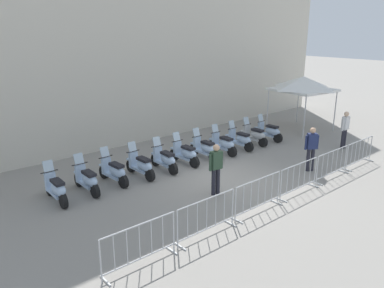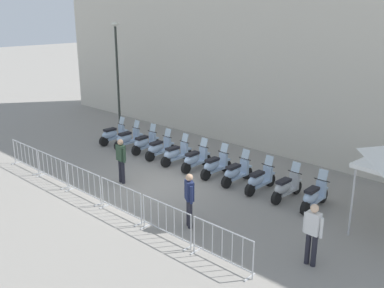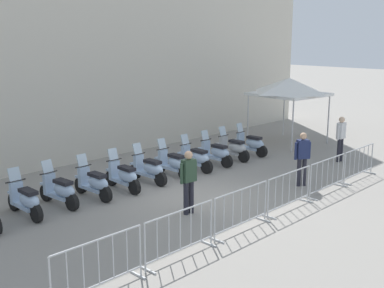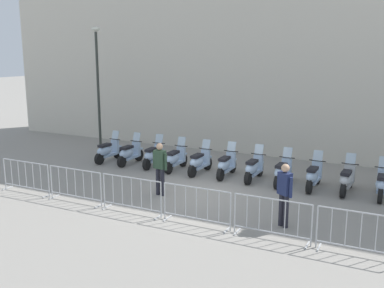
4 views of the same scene
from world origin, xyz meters
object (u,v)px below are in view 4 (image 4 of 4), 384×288
Objects in this scene: motorcycle_2 at (153,156)px; motorcycle_8 at (313,176)px; motorcycle_5 at (226,165)px; barrier_segment_2 at (132,195)px; motorcycle_0 at (108,151)px; barrier_segment_0 at (26,177)px; motorcycle_9 at (347,180)px; motorcycle_4 at (199,162)px; officer_by_barriers at (160,166)px; barrier_segment_1 at (75,186)px; motorcycle_10 at (382,184)px; barrier_segment_4 at (272,219)px; motorcycle_1 at (129,154)px; street_lamp at (98,77)px; officer_near_row_end at (284,191)px; barrier_segment_3 at (196,206)px; motorcycle_6 at (253,169)px; motorcycle_3 at (175,159)px; barrier_segment_5 at (361,234)px; motorcycle_7 at (282,172)px.

motorcycle_2 is 6.40m from motorcycle_8.
barrier_segment_2 is at bearing -97.19° from motorcycle_5.
barrier_segment_0 is (0.57, -4.54, 0.07)m from motorcycle_0.
barrier_segment_0 is at bearing -174.51° from barrier_segment_2.
motorcycle_9 is (4.25, 0.41, 0.00)m from motorcycle_5.
motorcycle_4 is 2.89m from officer_by_barriers.
barrier_segment_1 is at bearing -138.59° from motorcycle_8.
motorcycle_10 is 0.87× the size of barrier_segment_4.
motorcycle_1 is 4.50m from street_lamp.
motorcycle_8 is 0.31× the size of street_lamp.
motorcycle_0 is at bearing -40.14° from street_lamp.
officer_near_row_end is (8.26, 1.73, 0.46)m from barrier_segment_0.
barrier_segment_1 and barrier_segment_2 have the same top height.
officer_by_barriers reaches higher than motorcycle_0.
motorcycle_0 is at bearing 138.75° from barrier_segment_2.
motorcycle_6 is at bearing 95.18° from barrier_segment_3.
motorcycle_3 is at bearing -14.17° from street_lamp.
motorcycle_2 is 5.19m from barrier_segment_2.
motorcycle_0 is 5.12m from officer_by_barriers.
barrier_segment_5 is (6.70, -3.96, 0.07)m from motorcycle_4.
officer_by_barriers is (-2.96, -3.15, 0.53)m from motorcycle_7.
barrier_segment_5 is (2.44, -4.37, 0.07)m from motorcycle_8.
motorcycle_4 and motorcycle_5 have the same top height.
motorcycle_8 is 1.07m from motorcycle_9.
motorcycle_1 is 4.28m from motorcycle_5.
barrier_segment_1 is 4.17m from barrier_segment_3.
motorcycle_10 is at bearing 4.79° from motorcycle_2.
motorcycle_7 is 0.87× the size of barrier_segment_5.
motorcycle_1 is 1.00× the size of motorcycle_4.
motorcycle_7 is at bearing 5.06° from motorcycle_3.
officer_near_row_end reaches higher than barrier_segment_4.
motorcycle_0 is 1.00× the size of motorcycle_6.
street_lamp is (-6.69, 5.80, 2.89)m from barrier_segment_2.
street_lamp reaches higher than barrier_segment_5.
street_lamp is (-10.85, 5.41, 2.89)m from barrier_segment_4.
motorcycle_8 is 1.00× the size of motorcycle_9.
motorcycle_5 is at bearing -174.75° from motorcycle_6.
officer_by_barriers is at bearing 146.55° from barrier_segment_3.
motorcycle_4 is (2.13, 0.07, 0.00)m from motorcycle_2.
motorcycle_0 is 1.00× the size of motorcycle_4.
barrier_segment_4 is (8.30, 0.80, 0.00)m from barrier_segment_0.
motorcycle_10 is 12.97m from street_lamp.
motorcycle_0 is at bearing 121.35° from barrier_segment_1.
officer_near_row_end is at bearing -22.49° from street_lamp.
street_lamp is (-9.42, 0.93, 2.96)m from motorcycle_7.
motorcycle_7 is at bearing 3.23° from motorcycle_6.
barrier_segment_5 is (1.38, -4.53, 0.07)m from motorcycle_9.
motorcycle_7 is at bearing 111.34° from officer_near_row_end.
motorcycle_7 is at bearing 37.50° from barrier_segment_0.
motorcycle_10 is at bearing 29.53° from officer_by_barriers.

